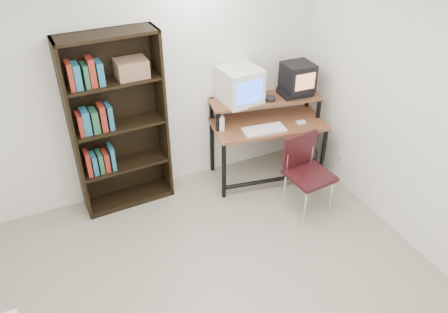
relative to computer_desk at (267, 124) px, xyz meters
name	(u,v)px	position (x,y,z in m)	size (l,w,h in m)	color
floor	(228,311)	(-1.25, -1.62, -0.70)	(4.00, 4.00, 0.01)	#AAA28C
back_wall	(147,82)	(-1.25, 0.38, 0.60)	(4.00, 0.01, 2.60)	white
right_wall	(443,129)	(0.75, -1.62, 0.60)	(0.01, 4.00, 2.60)	white
computer_desk	(267,124)	(0.00, 0.00, 0.00)	(1.36, 0.84, 0.98)	brown
crt_monitor	(240,85)	(-0.28, 0.16, 0.47)	(0.44, 0.45, 0.39)	white
vcr	(295,92)	(0.37, 0.04, 0.31)	(0.36, 0.26, 0.08)	black
crt_tv	(298,77)	(0.38, 0.04, 0.51)	(0.33, 0.33, 0.30)	black
cd_spindle	(270,99)	(0.03, 0.03, 0.30)	(0.12, 0.12, 0.05)	#26262B
keyboard	(264,130)	(-0.14, -0.17, 0.04)	(0.47, 0.21, 0.04)	white
mousepad	(302,124)	(0.34, -0.20, 0.03)	(0.22, 0.18, 0.01)	black
mouse	(301,123)	(0.32, -0.19, 0.05)	(0.10, 0.06, 0.03)	white
desk_speaker	(220,124)	(-0.56, 0.05, 0.11)	(0.08, 0.07, 0.17)	white
pc_tower	(303,157)	(0.45, -0.14, -0.49)	(0.20, 0.45, 0.42)	black
school_chair	(306,167)	(0.08, -0.71, -0.16)	(0.47, 0.47, 0.86)	black
bookshelf	(117,123)	(-1.63, 0.24, 0.28)	(0.97, 0.36, 1.91)	black
wall_outlet	(340,159)	(0.73, -0.47, -0.40)	(0.02, 0.08, 0.12)	beige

